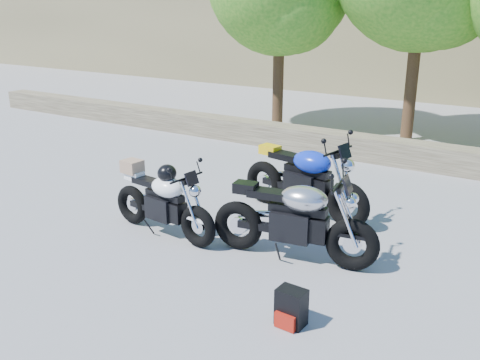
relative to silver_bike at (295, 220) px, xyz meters
The scene contains 6 objects.
ground 1.51m from the silver_bike, 157.82° to the right, with size 90.00×90.00×0.00m, color gray.
stone_wall 5.14m from the silver_bike, 104.74° to the left, with size 22.00×0.55×0.50m, color brown.
silver_bike is the anchor object (origin of this frame).
white_bike 1.95m from the silver_bike, behind, with size 1.92×0.61×1.06m.
blue_bike 1.56m from the silver_bike, 110.60° to the left, with size 2.28×0.75×1.15m.
backpack 1.54m from the silver_bike, 64.62° to the right, with size 0.31×0.27×0.40m.
Camera 1 is at (4.03, -5.14, 3.16)m, focal length 40.00 mm.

